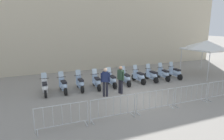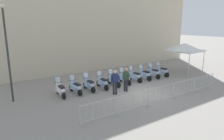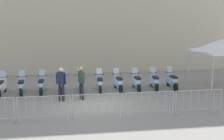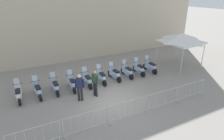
% 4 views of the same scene
% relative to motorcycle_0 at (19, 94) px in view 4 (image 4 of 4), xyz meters
% --- Properties ---
extents(ground_plane, '(120.00, 120.00, 0.00)m').
position_rel_motorcycle_0_xyz_m(ground_plane, '(4.60, -3.05, -0.45)').
color(ground_plane, gray).
extents(motorcycle_0, '(0.61, 1.72, 1.24)m').
position_rel_motorcycle_0_xyz_m(motorcycle_0, '(0.00, 0.00, 0.00)').
color(motorcycle_0, black).
rests_on(motorcycle_0, ground).
extents(motorcycle_1, '(0.56, 1.72, 1.24)m').
position_rel_motorcycle_0_xyz_m(motorcycle_1, '(1.08, -0.15, 0.00)').
color(motorcycle_1, black).
rests_on(motorcycle_1, ground).
extents(motorcycle_2, '(0.58, 1.73, 1.24)m').
position_rel_motorcycle_0_xyz_m(motorcycle_2, '(2.16, -0.22, 0.00)').
color(motorcycle_2, black).
rests_on(motorcycle_2, ground).
extents(motorcycle_3, '(0.63, 1.72, 1.24)m').
position_rel_motorcycle_0_xyz_m(motorcycle_3, '(3.22, -0.42, 0.00)').
color(motorcycle_3, black).
rests_on(motorcycle_3, ground).
extents(motorcycle_4, '(0.58, 1.73, 1.24)m').
position_rel_motorcycle_0_xyz_m(motorcycle_4, '(4.31, -0.48, 0.00)').
color(motorcycle_4, black).
rests_on(motorcycle_4, ground).
extents(motorcycle_5, '(0.63, 1.72, 1.24)m').
position_rel_motorcycle_0_xyz_m(motorcycle_5, '(5.38, -0.57, 0.00)').
color(motorcycle_5, black).
rests_on(motorcycle_5, ground).
extents(motorcycle_6, '(0.56, 1.72, 1.24)m').
position_rel_motorcycle_0_xyz_m(motorcycle_6, '(6.48, -0.65, 0.00)').
color(motorcycle_6, black).
rests_on(motorcycle_6, ground).
extents(motorcycle_7, '(0.57, 1.73, 1.24)m').
position_rel_motorcycle_0_xyz_m(motorcycle_7, '(7.55, -0.77, 0.00)').
color(motorcycle_7, black).
rests_on(motorcycle_7, ground).
extents(motorcycle_8, '(0.64, 1.72, 1.24)m').
position_rel_motorcycle_0_xyz_m(motorcycle_8, '(8.62, -0.87, 0.00)').
color(motorcycle_8, black).
rests_on(motorcycle_8, ground).
extents(motorcycle_9, '(0.56, 1.73, 1.24)m').
position_rel_motorcycle_0_xyz_m(motorcycle_9, '(9.70, -0.98, 0.00)').
color(motorcycle_9, black).
rests_on(motorcycle_9, ground).
extents(barrier_segment_0, '(2.15, 0.64, 1.07)m').
position_rel_motorcycle_0_xyz_m(barrier_segment_0, '(-0.06, -4.48, 0.07)').
color(barrier_segment_0, '#B2B5B7').
rests_on(barrier_segment_0, ground).
extents(barrier_segment_1, '(2.15, 0.64, 1.07)m').
position_rel_motorcycle_0_xyz_m(barrier_segment_1, '(2.17, -4.70, 0.07)').
color(barrier_segment_1, '#B2B5B7').
rests_on(barrier_segment_1, ground).
extents(barrier_segment_2, '(2.15, 0.64, 1.07)m').
position_rel_motorcycle_0_xyz_m(barrier_segment_2, '(4.41, -4.92, 0.07)').
color(barrier_segment_2, '#B2B5B7').
rests_on(barrier_segment_2, ground).
extents(barrier_segment_3, '(2.15, 0.64, 1.07)m').
position_rel_motorcycle_0_xyz_m(barrier_segment_3, '(6.65, -5.15, 0.07)').
color(barrier_segment_3, '#B2B5B7').
rests_on(barrier_segment_3, ground).
extents(barrier_segment_4, '(2.15, 0.64, 1.07)m').
position_rel_motorcycle_0_xyz_m(barrier_segment_4, '(8.88, -5.37, 0.07)').
color(barrier_segment_4, '#B2B5B7').
rests_on(barrier_segment_4, ground).
extents(officer_near_row_end, '(0.31, 0.53, 1.73)m').
position_rel_motorcycle_0_xyz_m(officer_near_row_end, '(4.13, -1.97, 0.53)').
color(officer_near_row_end, '#23232D').
rests_on(officer_near_row_end, ground).
extents(officer_mid_plaza, '(0.49, 0.37, 1.73)m').
position_rel_motorcycle_0_xyz_m(officer_mid_plaza, '(3.10, -1.97, 0.53)').
color(officer_mid_plaza, '#23232D').
rests_on(officer_mid_plaza, ground).
extents(canopy_tent, '(2.94, 2.94, 2.91)m').
position_rel_motorcycle_0_xyz_m(canopy_tent, '(12.56, -1.37, 2.06)').
color(canopy_tent, silver).
rests_on(canopy_tent, ground).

